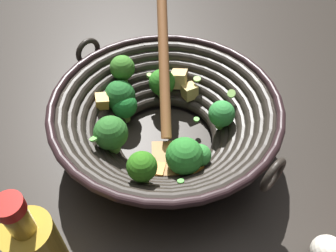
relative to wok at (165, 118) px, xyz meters
name	(u,v)px	position (x,y,z in m)	size (l,w,h in m)	color
ground_plane	(166,144)	(0.00, 0.00, -0.07)	(4.00, 4.00, 0.00)	#28231E
wok	(165,118)	(0.00, 0.00, 0.00)	(0.38, 0.42, 0.20)	black
garlic_bulb	(328,252)	(-0.07, -0.30, -0.05)	(0.05, 0.05, 0.05)	silver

